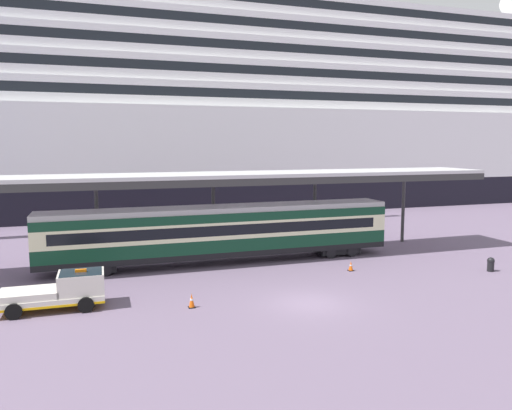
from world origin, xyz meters
TOP-DOWN VIEW (x-y plane):
  - ground_plane at (0.00, 0.00)m, footprint 400.00×400.00m
  - cruise_ship at (7.98, 45.59)m, footprint 177.76×27.49m
  - platform_canopy at (-2.21, 10.61)m, footprint 42.19×5.02m
  - train_carriage at (-2.21, 10.19)m, footprint 24.90×2.81m
  - service_truck at (-12.49, 3.27)m, footprint 5.22×2.29m
  - traffic_cone_near at (-6.12, 1.32)m, footprint 0.36×0.36m
  - traffic_cone_mid at (5.48, 5.35)m, footprint 0.36×0.36m
  - quay_bollard at (14.32, 2.30)m, footprint 0.48×0.48m

SIDE VIEW (x-z plane):
  - ground_plane at x=0.00m, z-range 0.00..0.00m
  - traffic_cone_mid at x=5.48m, z-range -0.01..0.66m
  - traffic_cone_near at x=-6.12m, z-range -0.01..0.76m
  - quay_bollard at x=14.32m, z-range 0.04..1.00m
  - service_truck at x=-12.49m, z-range -0.02..2.00m
  - train_carriage at x=-2.21m, z-range 0.26..4.37m
  - platform_canopy at x=-2.21m, z-range 2.93..9.34m
  - cruise_ship at x=7.98m, z-range -5.23..29.90m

